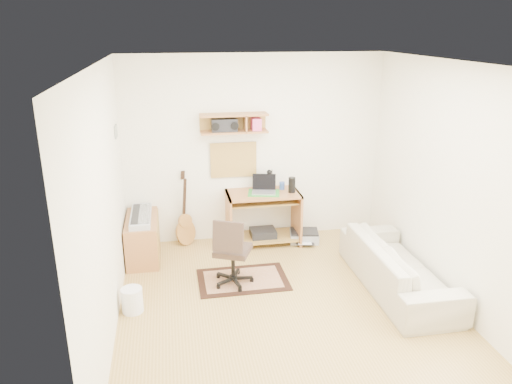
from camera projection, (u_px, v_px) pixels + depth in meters
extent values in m
cube|color=tan|center=(286.00, 308.00, 5.38)|extent=(3.60, 4.00, 0.01)
cube|color=white|center=(292.00, 63.00, 4.54)|extent=(3.60, 4.00, 0.01)
cube|color=white|center=(254.00, 149.00, 6.83)|extent=(3.60, 0.01, 2.60)
cube|color=white|center=(104.00, 207.00, 4.66)|extent=(0.01, 4.00, 2.60)
cube|color=white|center=(453.00, 186.00, 5.26)|extent=(0.01, 4.00, 2.60)
cube|color=#B0713E|center=(234.00, 123.00, 6.53)|extent=(0.90, 0.25, 0.26)
cube|color=#A88854|center=(233.00, 160.00, 6.80)|extent=(0.64, 0.03, 0.49)
cube|color=#4C8CBF|center=(116.00, 131.00, 5.93)|extent=(0.02, 0.20, 0.15)
cylinder|color=black|center=(292.00, 185.00, 6.74)|extent=(0.10, 0.10, 0.21)
cylinder|color=#3656A4|center=(282.00, 186.00, 6.88)|extent=(0.07, 0.07, 0.11)
cube|color=black|center=(224.00, 125.00, 6.51)|extent=(0.34, 0.16, 0.17)
cube|color=tan|center=(243.00, 279.00, 5.97)|extent=(1.08, 0.72, 0.01)
cube|color=#B0713E|center=(143.00, 238.00, 6.47)|extent=(0.40, 0.90, 0.55)
cube|color=#B2B5BA|center=(141.00, 216.00, 6.37)|extent=(0.26, 0.82, 0.07)
cylinder|color=white|center=(132.00, 300.00, 5.28)|extent=(0.27, 0.27, 0.27)
cube|color=#A5A8AA|center=(304.00, 236.00, 7.02)|extent=(0.45, 0.38, 0.15)
imported|color=#BAB094|center=(399.00, 259.00, 5.68)|extent=(0.56, 1.92, 0.75)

